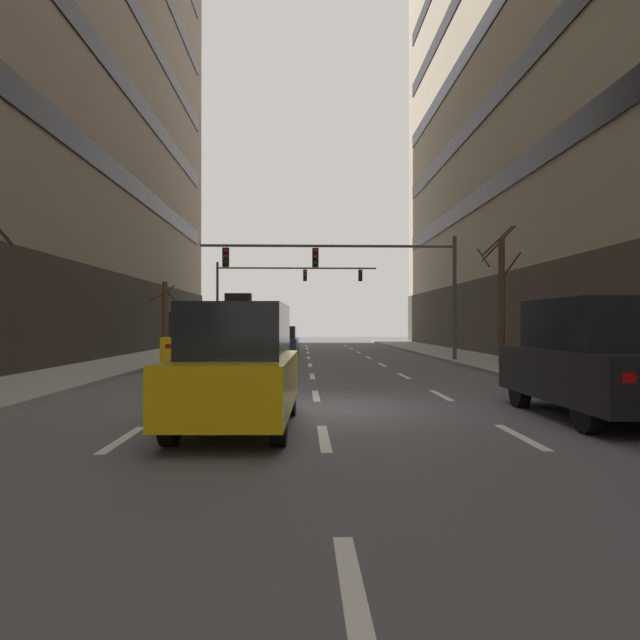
% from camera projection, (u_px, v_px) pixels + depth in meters
% --- Properties ---
extents(ground_plane, '(120.00, 120.00, 0.00)m').
position_uv_depth(ground_plane, '(318.00, 408.00, 11.60)').
color(ground_plane, '#515156').
extents(lane_stripe_l1_s3, '(0.16, 2.00, 0.01)m').
position_uv_depth(lane_stripe_l1_s3, '(123.00, 439.00, 8.51)').
color(lane_stripe_l1_s3, silver).
rests_on(lane_stripe_l1_s3, ground).
extents(lane_stripe_l1_s4, '(0.16, 2.00, 0.01)m').
position_uv_depth(lane_stripe_l1_s4, '(189.00, 396.00, 13.51)').
color(lane_stripe_l1_s4, silver).
rests_on(lane_stripe_l1_s4, ground).
extents(lane_stripe_l1_s5, '(0.16, 2.00, 0.01)m').
position_uv_depth(lane_stripe_l1_s5, '(220.00, 376.00, 18.50)').
color(lane_stripe_l1_s5, silver).
rests_on(lane_stripe_l1_s5, ground).
extents(lane_stripe_l1_s6, '(0.16, 2.00, 0.01)m').
position_uv_depth(lane_stripe_l1_s6, '(237.00, 365.00, 23.50)').
color(lane_stripe_l1_s6, silver).
rests_on(lane_stripe_l1_s6, ground).
extents(lane_stripe_l1_s7, '(0.16, 2.00, 0.01)m').
position_uv_depth(lane_stripe_l1_s7, '(249.00, 358.00, 28.50)').
color(lane_stripe_l1_s7, silver).
rests_on(lane_stripe_l1_s7, ground).
extents(lane_stripe_l1_s8, '(0.16, 2.00, 0.01)m').
position_uv_depth(lane_stripe_l1_s8, '(257.00, 353.00, 33.50)').
color(lane_stripe_l1_s8, silver).
rests_on(lane_stripe_l1_s8, ground).
extents(lane_stripe_l1_s9, '(0.16, 2.00, 0.01)m').
position_uv_depth(lane_stripe_l1_s9, '(262.00, 349.00, 38.49)').
color(lane_stripe_l1_s9, silver).
rests_on(lane_stripe_l1_s9, ground).
extents(lane_stripe_l1_s10, '(0.16, 2.00, 0.01)m').
position_uv_depth(lane_stripe_l1_s10, '(267.00, 346.00, 43.49)').
color(lane_stripe_l1_s10, silver).
rests_on(lane_stripe_l1_s10, ground).
extents(lane_stripe_l2_s2, '(0.16, 2.00, 0.01)m').
position_uv_depth(lane_stripe_l2_s2, '(354.00, 596.00, 3.61)').
color(lane_stripe_l2_s2, silver).
rests_on(lane_stripe_l2_s2, ground).
extents(lane_stripe_l2_s3, '(0.16, 2.00, 0.01)m').
position_uv_depth(lane_stripe_l2_s3, '(324.00, 438.00, 8.60)').
color(lane_stripe_l2_s3, silver).
rests_on(lane_stripe_l2_s3, ground).
extents(lane_stripe_l2_s4, '(0.16, 2.00, 0.01)m').
position_uv_depth(lane_stripe_l2_s4, '(316.00, 396.00, 13.60)').
color(lane_stripe_l2_s4, silver).
rests_on(lane_stripe_l2_s4, ground).
extents(lane_stripe_l2_s5, '(0.16, 2.00, 0.01)m').
position_uv_depth(lane_stripe_l2_s5, '(312.00, 376.00, 18.60)').
color(lane_stripe_l2_s5, silver).
rests_on(lane_stripe_l2_s5, ground).
extents(lane_stripe_l2_s6, '(0.16, 2.00, 0.01)m').
position_uv_depth(lane_stripe_l2_s6, '(310.00, 365.00, 23.60)').
color(lane_stripe_l2_s6, silver).
rests_on(lane_stripe_l2_s6, ground).
extents(lane_stripe_l2_s7, '(0.16, 2.00, 0.01)m').
position_uv_depth(lane_stripe_l2_s7, '(309.00, 358.00, 28.59)').
color(lane_stripe_l2_s7, silver).
rests_on(lane_stripe_l2_s7, ground).
extents(lane_stripe_l2_s8, '(0.16, 2.00, 0.01)m').
position_uv_depth(lane_stripe_l2_s8, '(308.00, 352.00, 33.59)').
color(lane_stripe_l2_s8, silver).
rests_on(lane_stripe_l2_s8, ground).
extents(lane_stripe_l2_s9, '(0.16, 2.00, 0.01)m').
position_uv_depth(lane_stripe_l2_s9, '(307.00, 349.00, 38.59)').
color(lane_stripe_l2_s9, silver).
rests_on(lane_stripe_l2_s9, ground).
extents(lane_stripe_l2_s10, '(0.16, 2.00, 0.01)m').
position_uv_depth(lane_stripe_l2_s10, '(306.00, 346.00, 43.59)').
color(lane_stripe_l2_s10, silver).
rests_on(lane_stripe_l2_s10, ground).
extents(lane_stripe_l3_s3, '(0.16, 2.00, 0.01)m').
position_uv_depth(lane_stripe_l3_s3, '(520.00, 436.00, 8.70)').
color(lane_stripe_l3_s3, silver).
rests_on(lane_stripe_l3_s3, ground).
extents(lane_stripe_l3_s4, '(0.16, 2.00, 0.01)m').
position_uv_depth(lane_stripe_l3_s4, '(441.00, 395.00, 13.70)').
color(lane_stripe_l3_s4, silver).
rests_on(lane_stripe_l3_s4, ground).
extents(lane_stripe_l3_s5, '(0.16, 2.00, 0.01)m').
position_uv_depth(lane_stripe_l3_s5, '(404.00, 376.00, 18.70)').
color(lane_stripe_l3_s5, silver).
rests_on(lane_stripe_l3_s5, ground).
extents(lane_stripe_l3_s6, '(0.16, 2.00, 0.01)m').
position_uv_depth(lane_stripe_l3_s6, '(382.00, 365.00, 23.69)').
color(lane_stripe_l3_s6, silver).
rests_on(lane_stripe_l3_s6, ground).
extents(lane_stripe_l3_s7, '(0.16, 2.00, 0.01)m').
position_uv_depth(lane_stripe_l3_s7, '(368.00, 358.00, 28.69)').
color(lane_stripe_l3_s7, silver).
rests_on(lane_stripe_l3_s7, ground).
extents(lane_stripe_l3_s8, '(0.16, 2.00, 0.01)m').
position_uv_depth(lane_stripe_l3_s8, '(359.00, 352.00, 33.69)').
color(lane_stripe_l3_s8, silver).
rests_on(lane_stripe_l3_s8, ground).
extents(lane_stripe_l3_s9, '(0.16, 2.00, 0.01)m').
position_uv_depth(lane_stripe_l3_s9, '(351.00, 349.00, 38.69)').
color(lane_stripe_l3_s9, silver).
rests_on(lane_stripe_l3_s9, ground).
extents(lane_stripe_l3_s10, '(0.16, 2.00, 0.01)m').
position_uv_depth(lane_stripe_l3_s10, '(346.00, 346.00, 43.68)').
color(lane_stripe_l3_s10, silver).
rests_on(lane_stripe_l3_s10, ground).
extents(car_driving_0, '(2.05, 4.63, 1.71)m').
position_uv_depth(car_driving_0, '(224.00, 340.00, 30.48)').
color(car_driving_0, black).
rests_on(car_driving_0, ground).
extents(taxi_driving_1, '(1.95, 4.35, 2.25)m').
position_uv_depth(taxi_driving_1, '(238.00, 366.00, 9.36)').
color(taxi_driving_1, black).
rests_on(taxi_driving_1, ground).
extents(car_driving_2, '(1.94, 4.32, 1.60)m').
position_uv_depth(car_driving_2, '(234.00, 338.00, 35.74)').
color(car_driving_2, black).
rests_on(car_driving_2, ground).
extents(taxi_driving_3, '(2.03, 4.52, 2.34)m').
position_uv_depth(taxi_driving_3, '(196.00, 341.00, 21.98)').
color(taxi_driving_3, black).
rests_on(taxi_driving_3, ground).
extents(car_driving_4, '(1.88, 4.29, 1.59)m').
position_uv_depth(car_driving_4, '(282.00, 341.00, 30.79)').
color(car_driving_4, black).
rests_on(car_driving_4, ground).
extents(car_parked_1, '(1.91, 4.56, 2.21)m').
position_uv_depth(car_parked_1, '(593.00, 359.00, 10.38)').
color(car_parked_1, black).
rests_on(car_parked_1, ground).
extents(traffic_signal_0, '(11.42, 0.35, 5.50)m').
position_uv_depth(traffic_signal_0, '(358.00, 268.00, 25.04)').
color(traffic_signal_0, '#4C4C51').
rests_on(traffic_signal_0, sidewalk_right).
extents(traffic_signal_1, '(11.66, 0.35, 6.06)m').
position_uv_depth(traffic_signal_1, '(276.00, 284.00, 41.01)').
color(traffic_signal_1, '#4C4C51').
rests_on(traffic_signal_1, sidewalk_left).
extents(street_tree_0, '(1.55, 1.52, 5.56)m').
position_uv_depth(street_tree_0, '(501.00, 296.00, 22.04)').
color(street_tree_0, '#4C3823').
rests_on(street_tree_0, sidewalk_right).
extents(street_tree_1, '(1.78, 1.78, 3.77)m').
position_uv_depth(street_tree_1, '(165.00, 316.00, 29.26)').
color(street_tree_1, '#4C3823').
rests_on(street_tree_1, sidewalk_left).
extents(pedestrian_0, '(0.52, 0.25, 1.67)m').
position_uv_depth(pedestrian_0, '(547.00, 341.00, 20.00)').
color(pedestrian_0, black).
rests_on(pedestrian_0, sidewalk_right).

